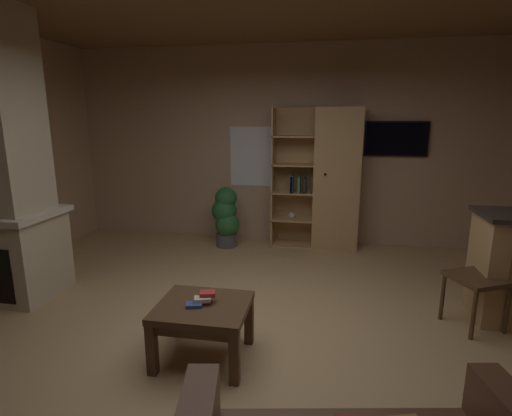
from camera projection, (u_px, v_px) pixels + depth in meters
name	position (u px, v px, depth m)	size (l,w,h in m)	color
floor	(248.00, 340.00, 3.33)	(6.34, 5.77, 0.02)	tan
wall_back	(286.00, 146.00, 5.81)	(6.46, 0.06, 2.87)	tan
window_pane_back	(256.00, 157.00, 5.89)	(0.78, 0.01, 0.88)	white
bookshelf_cabinet	(330.00, 180.00, 5.54)	(1.22, 0.41, 1.98)	tan
coffee_table	(203.00, 315.00, 2.99)	(0.69, 0.61, 0.45)	#4C331E
table_book_0	(194.00, 305.00, 2.93)	(0.12, 0.09, 0.03)	#2D4C8C
table_book_1	(203.00, 299.00, 2.97)	(0.13, 0.08, 0.03)	beige
table_book_2	(208.00, 294.00, 2.99)	(0.12, 0.09, 0.03)	#B22D2D
dining_chair	(486.00, 270.00, 3.44)	(0.56, 0.56, 0.92)	#4C331E
potted_floor_plant	(226.00, 216.00, 5.68)	(0.41, 0.40, 0.87)	#4C4C51
wall_mounted_tv	(396.00, 139.00, 5.46)	(0.86, 0.06, 0.48)	black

